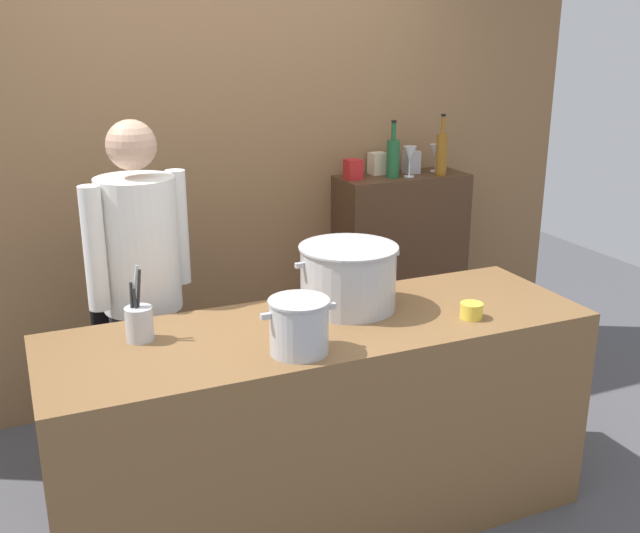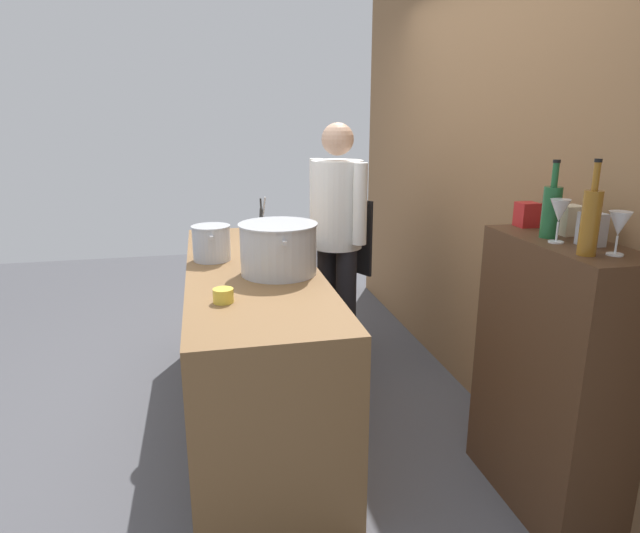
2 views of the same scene
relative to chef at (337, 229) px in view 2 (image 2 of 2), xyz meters
The scene contains 16 objects.
ground_plane 1.30m from the chef, 47.19° to the right, with size 8.00×8.00×0.00m, color #4C4C51.
brick_back_panel 1.10m from the chef, 52.35° to the left, with size 4.40×0.10×3.00m, color olive.
prep_counter 1.01m from the chef, 47.19° to the right, with size 2.18×0.70×0.90m, color brown.
bar_cabinet 1.74m from the chef, 18.96° to the left, with size 0.76×0.32×1.21m, color #472D1C.
chef is the anchor object (origin of this frame).
stockpot_large 0.92m from the chef, 33.66° to the right, with size 0.47×0.41×0.27m.
stockpot_small 0.94m from the chef, 64.26° to the right, with size 0.28×0.22×0.20m.
utensil_crock 0.51m from the chef, 101.22° to the right, with size 0.10×0.10×0.28m.
butter_jar 1.42m from the chef, 34.88° to the right, with size 0.09×0.09×0.06m, color yellow.
wine_bottle_green 1.65m from the chef, 18.85° to the left, with size 0.07×0.07×0.32m.
wine_bottle_amber 1.92m from the chef, 14.66° to the left, with size 0.07×0.07×0.35m.
wine_glass_wide 1.97m from the chef, 17.34° to the left, with size 0.08×0.08×0.16m.
wine_glass_tall 1.73m from the chef, 16.95° to the left, with size 0.08×0.08×0.17m.
spice_tin_silver 1.82m from the chef, 19.33° to the left, with size 0.08×0.08×0.13m, color #B2B2B7.
spice_tin_cream 1.65m from the chef, 23.16° to the left, with size 0.09×0.09×0.12m, color beige.
spice_tin_red 1.45m from the chef, 23.38° to the left, with size 0.09×0.09×0.11m, color red.
Camera 2 is at (2.90, -0.24, 1.70)m, focal length 30.50 mm.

